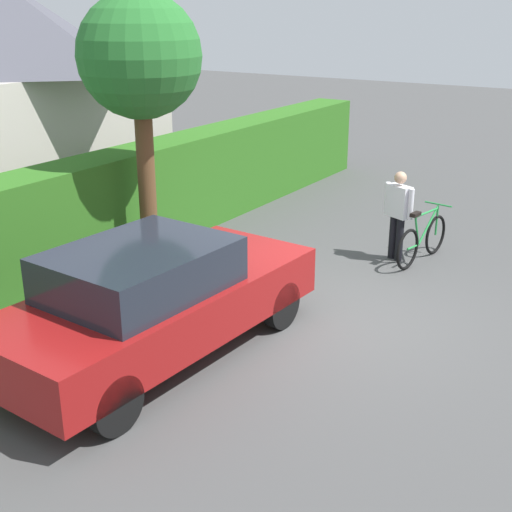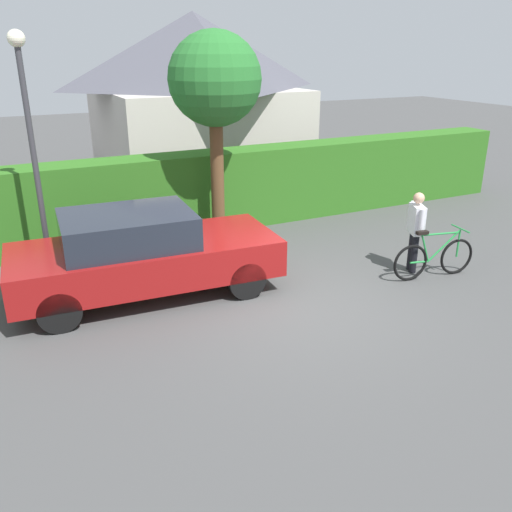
% 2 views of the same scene
% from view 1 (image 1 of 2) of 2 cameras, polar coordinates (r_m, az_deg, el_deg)
% --- Properties ---
extents(ground_plane, '(60.00, 60.00, 0.00)m').
position_cam_1_polar(ground_plane, '(9.69, 7.03, -5.21)').
color(ground_plane, '#454545').
extents(hedge_row, '(17.11, 0.90, 1.80)m').
position_cam_1_polar(hedge_row, '(11.79, -12.45, 3.80)').
color(hedge_row, '#2D661C').
rests_on(hedge_row, ground).
extents(parked_car_near, '(4.53, 2.05, 1.50)m').
position_cam_1_polar(parked_car_near, '(8.42, -8.46, -3.54)').
color(parked_car_near, maroon).
rests_on(parked_car_near, ground).
extents(bicycle, '(1.69, 0.50, 0.94)m').
position_cam_1_polar(bicycle, '(11.94, 13.67, 1.33)').
color(bicycle, black).
rests_on(bicycle, ground).
extents(person_rider, '(0.36, 0.59, 1.54)m').
position_cam_1_polar(person_rider, '(11.79, 11.77, 3.81)').
color(person_rider, black).
rests_on(person_rider, ground).
extents(tree_kerbside, '(1.88, 1.88, 4.36)m').
position_cam_1_polar(tree_kerbside, '(10.72, -9.65, 15.79)').
color(tree_kerbside, brown).
rests_on(tree_kerbside, ground).
extents(fire_hydrant, '(0.20, 0.20, 0.81)m').
position_cam_1_polar(fire_hydrant, '(10.27, -10.05, -1.34)').
color(fire_hydrant, red).
rests_on(fire_hydrant, ground).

